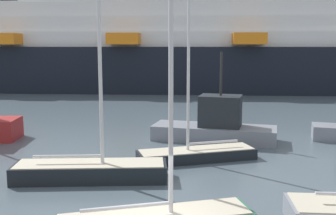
# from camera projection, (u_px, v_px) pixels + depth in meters

# --- Properties ---
(sailboat_2) EXTENTS (6.36, 3.43, 9.72)m
(sailboat_2) POSITION_uv_depth(u_px,v_px,m) (197.00, 152.00, 20.89)
(sailboat_2) COLOR black
(sailboat_2) RESTS_ON ground_plane
(sailboat_3) EXTENTS (6.83, 2.24, 12.34)m
(sailboat_3) POSITION_uv_depth(u_px,v_px,m) (91.00, 167.00, 17.76)
(sailboat_3) COLOR black
(sailboat_3) RESTS_ON ground_plane
(fishing_boat_1) EXTENTS (7.99, 4.10, 5.54)m
(fishing_boat_1) POSITION_uv_depth(u_px,v_px,m) (216.00, 125.00, 25.16)
(fishing_boat_1) COLOR gray
(fishing_boat_1) RESTS_ON ground_plane
(channel_buoy_2) EXTENTS (0.73, 0.73, 1.70)m
(channel_buoy_2) POSITION_uv_depth(u_px,v_px,m) (0.00, 124.00, 28.87)
(channel_buoy_2) COLOR red
(channel_buoy_2) RESTS_ON ground_plane
(cruise_ship) EXTENTS (105.60, 18.70, 16.73)m
(cruise_ship) POSITION_uv_depth(u_px,v_px,m) (132.00, 50.00, 55.58)
(cruise_ship) COLOR black
(cruise_ship) RESTS_ON ground_plane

